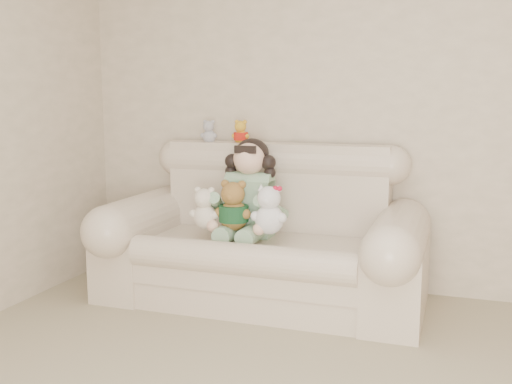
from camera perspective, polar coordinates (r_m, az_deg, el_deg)
The scene contains 8 objects.
wall_back at distance 4.14m, azimuth 12.79°, elevation 8.25°, with size 4.50×4.50×0.00m, color beige.
sofa at distance 3.90m, azimuth 0.48°, elevation -3.19°, with size 2.10×0.95×1.03m, color beige, non-canonical shape.
seated_child at distance 3.96m, azimuth -0.62°, elevation 0.51°, with size 0.40×0.49×0.67m, color #2A7834, non-canonical shape.
brown_teddy at distance 3.79m, azimuth -2.16°, elevation -0.84°, with size 0.24×0.19×0.38m, color brown, non-canonical shape.
white_cat at distance 3.70m, azimuth 1.29°, elevation -1.22°, with size 0.23×0.18×0.37m, color white, non-canonical shape.
cream_teddy at distance 3.86m, azimuth -4.93°, elevation -1.15°, with size 0.21×0.16×0.32m, color white, non-canonical shape.
yellow_mini_bear at distance 4.25m, azimuth -1.46°, elevation 5.96°, with size 0.13×0.10×0.21m, color gold, non-canonical shape.
grey_mini_plush at distance 4.33m, azimuth -4.51°, elevation 5.97°, with size 0.13×0.10×0.20m, color silver, non-canonical shape.
Camera 1 is at (0.46, -1.62, 1.34)m, focal length 41.77 mm.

